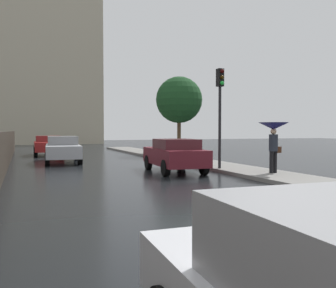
% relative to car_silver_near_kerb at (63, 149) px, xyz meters
% --- Properties ---
extents(ground, '(120.00, 120.00, 0.00)m').
position_rel_car_silver_near_kerb_xyz_m(ground, '(1.53, -15.74, -0.76)').
color(ground, black).
extents(car_silver_near_kerb, '(2.06, 4.55, 1.44)m').
position_rel_car_silver_near_kerb_xyz_m(car_silver_near_kerb, '(0.00, 0.00, 0.00)').
color(car_silver_near_kerb, '#B2B5BA').
rests_on(car_silver_near_kerb, ground).
extents(car_maroon_mid_road, '(2.06, 4.16, 1.40)m').
position_rel_car_silver_near_kerb_xyz_m(car_maroon_mid_road, '(3.94, -6.38, -0.02)').
color(car_maroon_mid_road, maroon).
rests_on(car_maroon_mid_road, ground).
extents(car_red_behind_camera, '(1.96, 3.90, 1.38)m').
position_rel_car_silver_near_kerb_xyz_m(car_red_behind_camera, '(-0.37, 6.20, -0.04)').
color(car_red_behind_camera, maroon).
rests_on(car_red_behind_camera, ground).
extents(pedestrian_with_umbrella_near, '(1.13, 1.13, 1.93)m').
position_rel_car_silver_near_kerb_xyz_m(pedestrian_with_umbrella_near, '(6.83, -9.19, 0.96)').
color(pedestrian_with_umbrella_near, black).
rests_on(pedestrian_with_umbrella_near, sidewalk_strip).
extents(traffic_light, '(0.26, 0.39, 4.24)m').
position_rel_car_silver_near_kerb_xyz_m(traffic_light, '(5.79, -6.97, 2.32)').
color(traffic_light, black).
rests_on(traffic_light, sidewalk_strip).
extents(street_tree_near, '(3.36, 3.36, 5.66)m').
position_rel_car_silver_near_kerb_xyz_m(street_tree_near, '(8.53, 3.61, 3.20)').
color(street_tree_near, '#4C3823').
rests_on(street_tree_near, ground).
extents(distant_tower, '(14.99, 9.00, 33.97)m').
position_rel_car_silver_near_kerb_xyz_m(distant_tower, '(0.56, 30.49, 14.07)').
color(distant_tower, '#B2A88E').
rests_on(distant_tower, ground).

